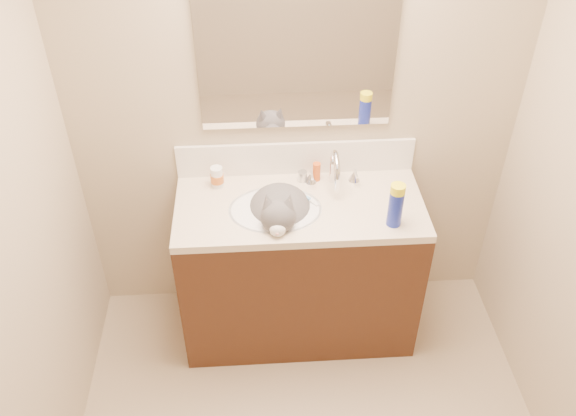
{
  "coord_description": "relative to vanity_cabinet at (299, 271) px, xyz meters",
  "views": [
    {
      "loc": [
        -0.2,
        -1.31,
        2.68
      ],
      "look_at": [
        -0.06,
        0.92,
        0.88
      ],
      "focal_mm": 38.0,
      "sensor_mm": 36.0,
      "label": 1
    }
  ],
  "objects": [
    {
      "name": "room_shell",
      "position": [
        0.0,
        -0.97,
        1.08
      ],
      "size": [
        2.24,
        2.54,
        2.52
      ],
      "color": "tan",
      "rests_on": "ground"
    },
    {
      "name": "vanity_cabinet",
      "position": [
        0.0,
        0.0,
        0.0
      ],
      "size": [
        1.2,
        0.55,
        0.82
      ],
      "primitive_type": "cube",
      "color": "#3C1F11",
      "rests_on": "ground"
    },
    {
      "name": "counter_slab",
      "position": [
        0.0,
        0.0,
        0.43
      ],
      "size": [
        1.2,
        0.55,
        0.04
      ],
      "primitive_type": "cube",
      "color": "beige",
      "rests_on": "vanity_cabinet"
    },
    {
      "name": "basin",
      "position": [
        -0.12,
        -0.03,
        0.38
      ],
      "size": [
        0.45,
        0.36,
        0.14
      ],
      "primitive_type": "ellipsoid",
      "color": "white",
      "rests_on": "vanity_cabinet"
    },
    {
      "name": "faucet",
      "position": [
        0.18,
        0.14,
        0.54
      ],
      "size": [
        0.28,
        0.2,
        0.21
      ],
      "color": "silver",
      "rests_on": "counter_slab"
    },
    {
      "name": "cat",
      "position": [
        -0.1,
        -0.03,
        0.43
      ],
      "size": [
        0.36,
        0.45,
        0.33
      ],
      "rotation": [
        0.0,
        0.0,
        -0.1
      ],
      "color": "#4F4C4F",
      "rests_on": "basin"
    },
    {
      "name": "backsplash",
      "position": [
        0.0,
        0.26,
        0.54
      ],
      "size": [
        1.2,
        0.02,
        0.18
      ],
      "primitive_type": "cube",
      "color": "white",
      "rests_on": "counter_slab"
    },
    {
      "name": "mirror",
      "position": [
        0.0,
        0.26,
        1.13
      ],
      "size": [
        0.9,
        0.02,
        0.8
      ],
      "primitive_type": "cube",
      "color": "white",
      "rests_on": "room_shell"
    },
    {
      "name": "pill_bottle",
      "position": [
        -0.4,
        0.17,
        0.5
      ],
      "size": [
        0.07,
        0.07,
        0.11
      ],
      "primitive_type": "cylinder",
      "rotation": [
        0.0,
        0.0,
        -0.15
      ],
      "color": "white",
      "rests_on": "counter_slab"
    },
    {
      "name": "pill_label",
      "position": [
        -0.4,
        0.17,
        0.5
      ],
      "size": [
        0.08,
        0.08,
        0.04
      ],
      "primitive_type": "cylinder",
      "rotation": [
        0.0,
        0.0,
        -0.15
      ],
      "color": "#CA6621",
      "rests_on": "pill_bottle"
    },
    {
      "name": "silver_jar",
      "position": [
        0.03,
        0.19,
        0.48
      ],
      "size": [
        0.05,
        0.05,
        0.05
      ],
      "primitive_type": "cylinder",
      "rotation": [
        0.0,
        0.0,
        -0.04
      ],
      "color": "#B7B7BC",
      "rests_on": "counter_slab"
    },
    {
      "name": "amber_bottle",
      "position": [
        0.1,
        0.2,
        0.5
      ],
      "size": [
        0.04,
        0.04,
        0.1
      ],
      "primitive_type": "cylinder",
      "rotation": [
        0.0,
        0.0,
        -0.04
      ],
      "color": "#D35318",
      "rests_on": "counter_slab"
    },
    {
      "name": "toothbrush",
      "position": [
        0.04,
        0.03,
        0.45
      ],
      "size": [
        0.1,
        0.12,
        0.01
      ],
      "primitive_type": "cube",
      "rotation": [
        0.0,
        0.0,
        0.66
      ],
      "color": "white",
      "rests_on": "counter_slab"
    },
    {
      "name": "toothbrush_head",
      "position": [
        0.04,
        0.03,
        0.46
      ],
      "size": [
        0.03,
        0.03,
        0.02
      ],
      "primitive_type": "cube",
      "rotation": [
        0.0,
        0.0,
        0.66
      ],
      "color": "#6EB2EB",
      "rests_on": "counter_slab"
    },
    {
      "name": "spray_can",
      "position": [
        0.42,
        -0.17,
        0.54
      ],
      "size": [
        0.08,
        0.08,
        0.18
      ],
      "primitive_type": "cylinder",
      "rotation": [
        0.0,
        0.0,
        0.15
      ],
      "color": "#1625A0",
      "rests_on": "counter_slab"
    },
    {
      "name": "spray_cap",
      "position": [
        0.42,
        -0.17,
        0.65
      ],
      "size": [
        0.08,
        0.08,
        0.04
      ],
      "primitive_type": "cylinder",
      "rotation": [
        0.0,
        0.0,
        0.15
      ],
      "color": "yellow",
      "rests_on": "spray_can"
    }
  ]
}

